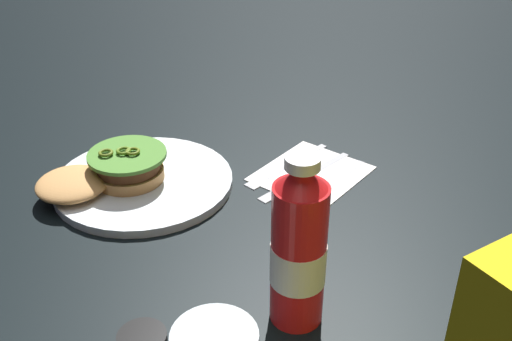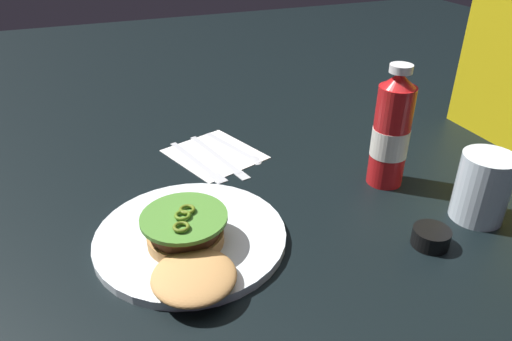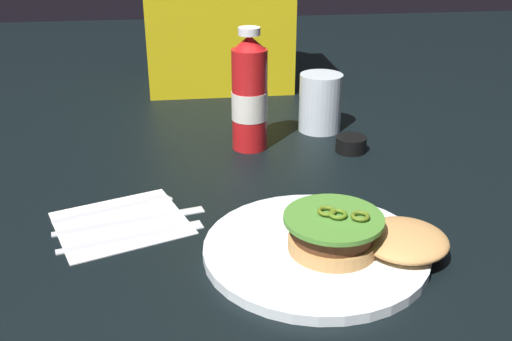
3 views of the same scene
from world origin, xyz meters
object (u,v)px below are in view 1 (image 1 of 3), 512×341
dinner_plate (144,182)px  napkin (311,173)px  fork_utensil (282,167)px  ketchup_bottle (299,250)px  butter_knife (301,177)px  spoon_utensil (325,187)px  burger_sandwich (108,172)px

dinner_plate → napkin: 0.27m
dinner_plate → fork_utensil: size_ratio=1.47×
ketchup_bottle → butter_knife: bearing=-126.6°
spoon_utensil → ketchup_bottle: bearing=45.5°
napkin → butter_knife: size_ratio=0.82×
ketchup_bottle → napkin: bearing=-129.6°
burger_sandwich → spoon_utensil: (-0.29, 0.18, -0.03)m
dinner_plate → butter_knife: size_ratio=1.36×
dinner_plate → butter_knife: 0.25m
burger_sandwich → fork_utensil: size_ratio=1.06×
ketchup_bottle → napkin: (-0.21, -0.25, -0.10)m
butter_knife → spoon_utensil: 0.05m
ketchup_bottle → spoon_utensil: bearing=-134.5°
ketchup_bottle → spoon_utensil: 0.30m
ketchup_bottle → napkin: ketchup_bottle is taller
ketchup_bottle → fork_utensil: 0.35m
napkin → fork_utensil: bearing=-47.9°
fork_utensil → spoon_utensil: size_ratio=1.14×
napkin → butter_knife: 0.03m
napkin → spoon_utensil: bearing=77.9°
dinner_plate → napkin: (-0.25, 0.11, -0.01)m
dinner_plate → burger_sandwich: 0.06m
ketchup_bottle → fork_utensil: bearing=-121.2°
fork_utensil → butter_knife: size_ratio=0.92×
dinner_plate → napkin: bearing=155.8°
butter_knife → burger_sandwich: bearing=-25.8°
dinner_plate → fork_utensil: 0.23m
burger_sandwich → butter_knife: size_ratio=0.98×
burger_sandwich → spoon_utensil: 0.34m
ketchup_bottle → dinner_plate: bearing=-83.9°
napkin → fork_utensil: size_ratio=0.88×
burger_sandwich → spoon_utensil: size_ratio=1.21×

